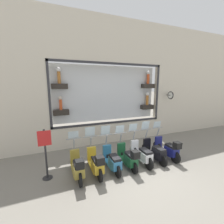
% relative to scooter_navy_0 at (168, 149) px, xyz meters
% --- Properties ---
extents(ground_plane, '(120.00, 120.00, 0.00)m').
position_rel_scooter_navy_0_xyz_m(ground_plane, '(-0.56, 1.80, -0.48)').
color(ground_plane, gray).
extents(building_facade, '(1.17, 36.00, 7.06)m').
position_rel_scooter_navy_0_xyz_m(building_facade, '(3.04, 1.79, 3.10)').
color(building_facade, beige).
rests_on(building_facade, ground_plane).
extents(scooter_navy_0, '(1.81, 0.61, 1.60)m').
position_rel_scooter_navy_0_xyz_m(scooter_navy_0, '(0.00, 0.00, 0.00)').
color(scooter_navy_0, black).
rests_on(scooter_navy_0, ground_plane).
extents(scooter_black_1, '(1.80, 0.60, 1.67)m').
position_rel_scooter_navy_0_xyz_m(scooter_black_1, '(0.06, 0.70, -0.05)').
color(scooter_black_1, black).
rests_on(scooter_black_1, ground_plane).
extents(scooter_white_2, '(1.81, 0.60, 1.61)m').
position_rel_scooter_navy_0_xyz_m(scooter_white_2, '(0.06, 1.40, -0.04)').
color(scooter_white_2, black).
rests_on(scooter_white_2, ground_plane).
extents(scooter_green_3, '(1.79, 0.60, 1.60)m').
position_rel_scooter_navy_0_xyz_m(scooter_green_3, '(-0.01, 2.10, -0.02)').
color(scooter_green_3, black).
rests_on(scooter_green_3, ground_plane).
extents(scooter_teal_4, '(1.80, 0.60, 1.66)m').
position_rel_scooter_navy_0_xyz_m(scooter_teal_4, '(0.06, 2.81, -0.05)').
color(scooter_teal_4, black).
rests_on(scooter_teal_4, ground_plane).
extents(scooter_yellow_5, '(1.80, 0.61, 1.68)m').
position_rel_scooter_navy_0_xyz_m(scooter_yellow_5, '(-0.00, 3.51, -0.00)').
color(scooter_yellow_5, black).
rests_on(scooter_yellow_5, ground_plane).
extents(scooter_olive_6, '(1.80, 0.61, 1.57)m').
position_rel_scooter_navy_0_xyz_m(scooter_olive_6, '(-0.00, 4.21, -0.01)').
color(scooter_olive_6, black).
rests_on(scooter_olive_6, ground_plane).
extents(shop_sign_post, '(0.36, 0.45, 1.90)m').
position_rel_scooter_navy_0_xyz_m(shop_sign_post, '(0.40, 5.26, 0.56)').
color(shop_sign_post, '#232326').
rests_on(shop_sign_post, ground_plane).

